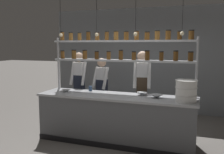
{
  "coord_description": "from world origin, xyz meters",
  "views": [
    {
      "loc": [
        1.49,
        -4.43,
        1.89
      ],
      "look_at": [
        -0.15,
        0.2,
        1.24
      ],
      "focal_mm": 40.0,
      "sensor_mm": 36.0,
      "label": 1
    }
  ],
  "objects": [
    {
      "name": "back_wall",
      "position": [
        0.0,
        2.56,
        1.45
      ],
      "size": [
        5.44,
        0.12,
        2.89
      ],
      "primitive_type": "cube",
      "color": "gray",
      "rests_on": "ground_plane"
    },
    {
      "name": "prep_counter",
      "position": [
        0.0,
        -0.0,
        0.46
      ],
      "size": [
        3.04,
        0.76,
        0.92
      ],
      "color": "slate",
      "rests_on": "ground_plane"
    },
    {
      "name": "chef_center",
      "position": [
        -0.61,
        0.8,
        0.9
      ],
      "size": [
        0.41,
        0.33,
        1.58
      ],
      "rotation": [
        0.0,
        0.0,
        -0.25
      ],
      "color": "black",
      "rests_on": "ground_plane"
    },
    {
      "name": "ground_plane",
      "position": [
        0.0,
        0.0,
        0.0
      ],
      "size": [
        40.0,
        40.0,
        0.0
      ],
      "primitive_type": "plane",
      "color": "slate"
    },
    {
      "name": "chef_right",
      "position": [
        0.36,
        0.68,
        1.02
      ],
      "size": [
        0.4,
        0.33,
        1.75
      ],
      "rotation": [
        0.0,
        0.0,
        0.18
      ],
      "color": "black",
      "rests_on": "ground_plane"
    },
    {
      "name": "prep_bowl_center_back",
      "position": [
        0.77,
        0.02,
        0.95
      ],
      "size": [
        0.23,
        0.23,
        0.06
      ],
      "color": "#B2B7BC",
      "rests_on": "prep_counter"
    },
    {
      "name": "pendant_light_row",
      "position": [
        0.0,
        0.0,
        2.12
      ],
      "size": [
        2.41,
        0.07,
        0.81
      ],
      "color": "black"
    },
    {
      "name": "container_stack",
      "position": [
        1.29,
        -0.12,
        1.11
      ],
      "size": [
        0.37,
        0.37,
        0.37
      ],
      "color": "white",
      "rests_on": "prep_counter"
    },
    {
      "name": "chef_left",
      "position": [
        -1.15,
        0.75,
        0.99
      ],
      "size": [
        0.37,
        0.3,
        1.7
      ],
      "rotation": [
        0.0,
        0.0,
        0.04
      ],
      "color": "black",
      "rests_on": "ground_plane"
    },
    {
      "name": "spice_shelf_unit",
      "position": [
        0.01,
        0.33,
        1.75
      ],
      "size": [
        2.92,
        0.28,
        2.16
      ],
      "color": "#B7BABF",
      "rests_on": "ground_plane"
    },
    {
      "name": "serving_cup_front",
      "position": [
        -0.65,
        0.27,
        0.97
      ],
      "size": [
        0.07,
        0.07,
        0.1
      ],
      "color": "#334C70",
      "rests_on": "prep_counter"
    },
    {
      "name": "prep_bowl_center_front",
      "position": [
        -1.07,
        -0.01,
        0.94
      ],
      "size": [
        0.18,
        0.18,
        0.05
      ],
      "color": "silver",
      "rests_on": "prep_counter"
    },
    {
      "name": "prep_bowl_near_left",
      "position": [
        0.47,
        0.19,
        0.95
      ],
      "size": [
        0.2,
        0.2,
        0.06
      ],
      "color": "silver",
      "rests_on": "prep_counter"
    }
  ]
}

